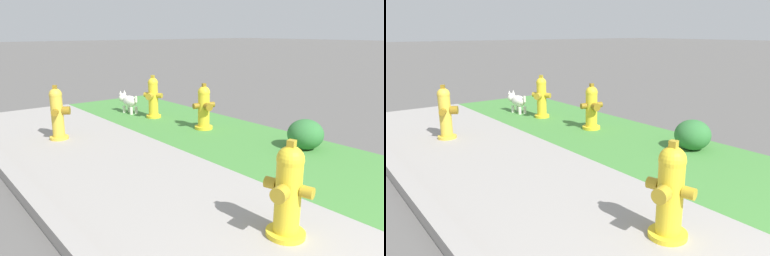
# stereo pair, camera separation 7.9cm
# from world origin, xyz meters

# --- Properties ---
(fire_hydrant_far_end) EXTENTS (0.39, 0.36, 0.78)m
(fire_hydrant_far_end) POSITION_xyz_m (-2.74, 0.31, 0.37)
(fire_hydrant_far_end) COLOR yellow
(fire_hydrant_far_end) RESTS_ON ground
(fire_hydrant_mid_block) EXTENTS (0.35, 0.38, 0.74)m
(fire_hydrant_mid_block) POSITION_xyz_m (-5.62, 1.93, 0.35)
(fire_hydrant_mid_block) COLOR yellow
(fire_hydrant_mid_block) RESTS_ON ground
(fire_hydrant_at_driveway) EXTENTS (0.35, 0.33, 0.77)m
(fire_hydrant_at_driveway) POSITION_xyz_m (-6.81, 1.74, 0.37)
(fire_hydrant_at_driveway) COLOR yellow
(fire_hydrant_at_driveway) RESTS_ON ground
(fire_hydrant_by_grass_verge) EXTENTS (0.35, 0.32, 0.80)m
(fire_hydrant_by_grass_verge) POSITION_xyz_m (-6.47, -0.11, 0.39)
(fire_hydrant_by_grass_verge) COLOR gold
(fire_hydrant_by_grass_verge) RESTS_ON ground
(small_white_dog) EXTENTS (0.54, 0.24, 0.42)m
(small_white_dog) POSITION_xyz_m (-7.45, 1.58, 0.24)
(small_white_dog) COLOR silver
(small_white_dog) RESTS_ON ground
(shrub_bush_mid_verge) EXTENTS (0.48, 0.48, 0.40)m
(shrub_bush_mid_verge) POSITION_xyz_m (-3.98, 2.31, 0.20)
(shrub_bush_mid_verge) COLOR #337538
(shrub_bush_mid_verge) RESTS_ON ground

